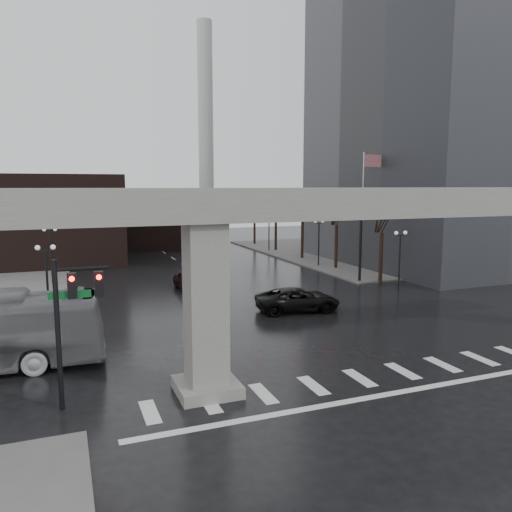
% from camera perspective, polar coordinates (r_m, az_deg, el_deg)
% --- Properties ---
extents(ground, '(160.00, 160.00, 0.00)m').
position_cam_1_polar(ground, '(24.93, 10.47, -12.75)').
color(ground, black).
rests_on(ground, ground).
extents(sidewalk_ne, '(28.00, 36.00, 0.15)m').
position_cam_1_polar(sidewalk_ne, '(68.26, 13.19, 0.49)').
color(sidewalk_ne, slate).
rests_on(sidewalk_ne, ground).
extents(elevated_guideway, '(48.00, 2.60, 8.70)m').
position_cam_1_polar(elevated_guideway, '(24.10, 13.45, 3.27)').
color(elevated_guideway, gray).
rests_on(elevated_guideway, ground).
extents(office_tower, '(22.00, 26.00, 42.00)m').
position_cam_1_polar(office_tower, '(62.26, 20.95, 18.83)').
color(office_tower, '#5B5B60').
rests_on(office_tower, ground).
extents(building_far_left, '(16.00, 14.00, 10.00)m').
position_cam_1_polar(building_far_left, '(61.88, -22.75, 3.90)').
color(building_far_left, black).
rests_on(building_far_left, ground).
extents(building_far_mid, '(10.00, 10.00, 8.00)m').
position_cam_1_polar(building_far_mid, '(72.65, -13.01, 4.05)').
color(building_far_mid, black).
rests_on(building_far_mid, ground).
extents(smokestack, '(3.60, 3.60, 30.00)m').
position_cam_1_polar(smokestack, '(68.43, -5.73, 11.81)').
color(smokestack, silver).
rests_on(smokestack, ground).
extents(signal_mast_arm, '(12.12, 0.43, 8.00)m').
position_cam_1_polar(signal_mast_arm, '(44.19, 7.79, 4.12)').
color(signal_mast_arm, black).
rests_on(signal_mast_arm, ground).
extents(signal_left_pole, '(2.30, 0.30, 6.00)m').
position_cam_1_polar(signal_left_pole, '(20.78, -20.31, -5.59)').
color(signal_left_pole, black).
rests_on(signal_left_pole, ground).
extents(flagpole_assembly, '(2.06, 0.12, 12.00)m').
position_cam_1_polar(flagpole_assembly, '(50.12, 12.38, 6.41)').
color(flagpole_assembly, silver).
rests_on(flagpole_assembly, ground).
extents(lamp_right_0, '(1.22, 0.32, 5.11)m').
position_cam_1_polar(lamp_right_0, '(42.88, 16.13, 0.60)').
color(lamp_right_0, black).
rests_on(lamp_right_0, ground).
extents(lamp_right_1, '(1.22, 0.32, 5.11)m').
position_cam_1_polar(lamp_right_1, '(54.59, 7.20, 2.38)').
color(lamp_right_1, black).
rests_on(lamp_right_1, ground).
extents(lamp_right_2, '(1.22, 0.32, 5.11)m').
position_cam_1_polar(lamp_right_2, '(67.17, 1.50, 3.49)').
color(lamp_right_2, black).
rests_on(lamp_right_2, ground).
extents(lamp_left_0, '(1.22, 0.32, 5.11)m').
position_cam_1_polar(lamp_left_0, '(34.17, -22.81, -1.55)').
color(lamp_left_0, black).
rests_on(lamp_left_0, ground).
extents(lamp_left_1, '(1.22, 0.32, 5.11)m').
position_cam_1_polar(lamp_left_1, '(48.05, -22.43, 1.07)').
color(lamp_left_1, black).
rests_on(lamp_left_1, ground).
extents(lamp_left_2, '(1.22, 0.32, 5.11)m').
position_cam_1_polar(lamp_left_2, '(61.98, -22.21, 2.52)').
color(lamp_left_2, black).
rests_on(lamp_left_2, ground).
extents(tree_right_0, '(1.09, 1.58, 7.50)m').
position_cam_1_polar(tree_right_0, '(46.78, 14.13, 0.42)').
color(tree_right_0, black).
rests_on(tree_right_0, ground).
extents(tree_right_1, '(1.09, 1.61, 7.67)m').
position_cam_1_polar(tree_right_1, '(53.44, 9.17, 1.55)').
color(tree_right_1, black).
rests_on(tree_right_1, ground).
extents(tree_right_2, '(1.10, 1.63, 7.85)m').
position_cam_1_polar(tree_right_2, '(60.42, 5.33, 2.42)').
color(tree_right_2, black).
rests_on(tree_right_2, ground).
extents(tree_right_3, '(1.11, 1.66, 8.02)m').
position_cam_1_polar(tree_right_3, '(67.63, 2.30, 3.10)').
color(tree_right_3, black).
rests_on(tree_right_3, ground).
extents(tree_right_4, '(1.12, 1.69, 8.19)m').
position_cam_1_polar(tree_right_4, '(75.01, -0.15, 3.64)').
color(tree_right_4, black).
rests_on(tree_right_4, ground).
extents(pickup_truck, '(6.25, 3.47, 1.65)m').
position_cam_1_polar(pickup_truck, '(35.46, 4.81, -4.97)').
color(pickup_truck, black).
rests_on(pickup_truck, ground).
extents(far_car, '(2.40, 4.93, 1.62)m').
position_cam_1_polar(far_car, '(42.33, -7.48, -2.90)').
color(far_car, black).
rests_on(far_car, ground).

